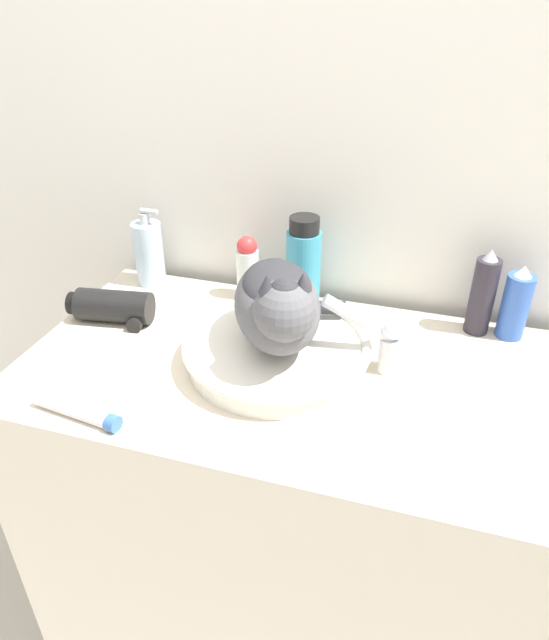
% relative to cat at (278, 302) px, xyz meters
% --- Properties ---
extents(wall_back, '(8.00, 0.05, 2.40)m').
position_rel_cat_xyz_m(wall_back, '(0.04, 0.35, 0.23)').
color(wall_back, silver).
rests_on(wall_back, ground_plane).
extents(vanity_counter, '(1.08, 0.57, 0.83)m').
position_rel_cat_xyz_m(vanity_counter, '(0.04, 0.01, -0.56)').
color(vanity_counter, beige).
rests_on(vanity_counter, ground_plane).
extents(sink_basin, '(0.36, 0.36, 0.05)m').
position_rel_cat_xyz_m(sink_basin, '(-0.01, 0.01, -0.11)').
color(sink_basin, white).
rests_on(sink_basin, vanity_counter).
extents(cat, '(0.24, 0.29, 0.19)m').
position_rel_cat_xyz_m(cat, '(0.00, 0.00, 0.00)').
color(cat, '#56565B').
rests_on(cat, sink_basin).
extents(faucet, '(0.16, 0.06, 0.16)m').
position_rel_cat_xyz_m(faucet, '(0.19, 0.05, -0.07)').
color(faucet, silver).
rests_on(faucet, vanity_counter).
extents(deodorant_stick, '(0.05, 0.05, 0.15)m').
position_rel_cat_xyz_m(deodorant_stick, '(-0.15, 0.25, -0.07)').
color(deodorant_stick, silver).
rests_on(deodorant_stick, vanity_counter).
extents(hairspray_can_black, '(0.05, 0.05, 0.19)m').
position_rel_cat_xyz_m(hairspray_can_black, '(0.36, 0.25, -0.06)').
color(hairspray_can_black, '#28232D').
rests_on(hairspray_can_black, vanity_counter).
extents(mouthwash_bottle, '(0.08, 0.08, 0.21)m').
position_rel_cat_xyz_m(mouthwash_bottle, '(-0.02, 0.25, -0.04)').
color(mouthwash_bottle, teal).
rests_on(mouthwash_bottle, vanity_counter).
extents(soap_pump_bottle, '(0.07, 0.07, 0.19)m').
position_rel_cat_xyz_m(soap_pump_bottle, '(-0.40, 0.25, -0.06)').
color(soap_pump_bottle, silver).
rests_on(soap_pump_bottle, vanity_counter).
extents(spray_bottle_trigger, '(0.06, 0.06, 0.16)m').
position_rel_cat_xyz_m(spray_bottle_trigger, '(0.43, 0.25, -0.07)').
color(spray_bottle_trigger, '#335BB7').
rests_on(spray_bottle_trigger, vanity_counter).
extents(cream_tube, '(0.17, 0.05, 0.03)m').
position_rel_cat_xyz_m(cream_tube, '(-0.28, -0.24, -0.13)').
color(cream_tube, silver).
rests_on(cream_tube, vanity_counter).
extents(hair_dryer, '(0.19, 0.10, 0.07)m').
position_rel_cat_xyz_m(hair_dryer, '(-0.39, 0.06, -0.11)').
color(hair_dryer, black).
rests_on(hair_dryer, vanity_counter).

